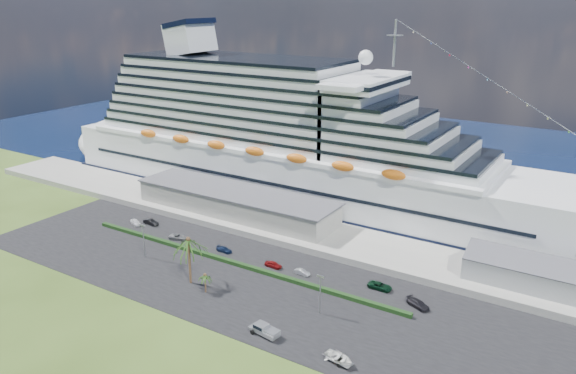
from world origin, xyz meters
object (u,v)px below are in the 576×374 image
Objects in this scene: cruise_ship at (291,145)px; parked_car_3 at (224,250)px; boat_trailer at (339,358)px; pickup_truck at (264,329)px.

cruise_ship is 47.22m from parked_car_3.
parked_car_3 is 0.68× the size of boat_trailer.
boat_trailer is (52.12, -68.33, -15.43)m from cruise_ship.
pickup_truck is 15.63m from boat_trailer.
cruise_ship is at bearing 127.34° from boat_trailer.
parked_car_3 is at bearing 139.61° from pickup_truck.
cruise_ship reaches higher than pickup_truck.
cruise_ship reaches higher than boat_trailer.
parked_car_3 is 50.58m from boat_trailer.
cruise_ship is at bearing 13.16° from parked_car_3.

